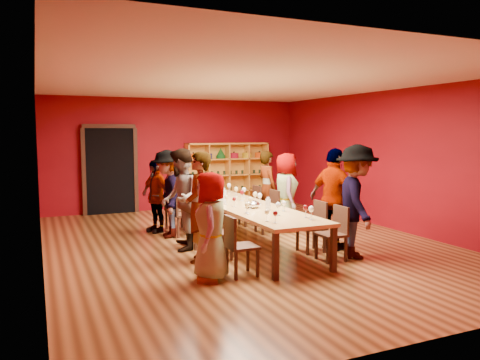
# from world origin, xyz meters

# --- Properties ---
(room_shell) EXTENTS (7.10, 9.10, 3.04)m
(room_shell) POSITION_xyz_m (0.00, 0.00, 1.50)
(room_shell) COLOR #583217
(room_shell) RESTS_ON ground
(tasting_table) EXTENTS (1.10, 4.50, 0.75)m
(tasting_table) POSITION_xyz_m (0.00, 0.00, 0.70)
(tasting_table) COLOR tan
(tasting_table) RESTS_ON ground
(doorway) EXTENTS (1.40, 0.17, 2.30)m
(doorway) POSITION_xyz_m (-1.80, 4.43, 1.12)
(doorway) COLOR black
(doorway) RESTS_ON ground
(shelving_unit) EXTENTS (2.40, 0.40, 1.80)m
(shelving_unit) POSITION_xyz_m (1.40, 4.32, 0.98)
(shelving_unit) COLOR gold
(shelving_unit) RESTS_ON ground
(chair_person_left_0) EXTENTS (0.42, 0.42, 0.89)m
(chair_person_left_0) POSITION_xyz_m (-0.91, -1.77, 0.50)
(chair_person_left_0) COLOR black
(chair_person_left_0) RESTS_ON ground
(person_left_0) EXTENTS (0.65, 0.85, 1.54)m
(person_left_0) POSITION_xyz_m (-1.31, -1.77, 0.77)
(person_left_0) COLOR white
(person_left_0) RESTS_ON ground
(chair_person_left_1) EXTENTS (0.42, 0.42, 0.89)m
(chair_person_left_1) POSITION_xyz_m (-0.91, -0.78, 0.50)
(chair_person_left_1) COLOR black
(chair_person_left_1) RESTS_ON ground
(person_left_1) EXTENTS (0.69, 0.79, 1.79)m
(person_left_1) POSITION_xyz_m (-1.16, -0.78, 0.89)
(person_left_1) COLOR silver
(person_left_1) RESTS_ON ground
(chair_person_left_2) EXTENTS (0.42, 0.42, 0.89)m
(chair_person_left_2) POSITION_xyz_m (-0.91, 0.06, 0.50)
(chair_person_left_2) COLOR black
(chair_person_left_2) RESTS_ON ground
(person_left_2) EXTENTS (0.71, 0.98, 1.81)m
(person_left_2) POSITION_xyz_m (-1.21, 0.06, 0.91)
(person_left_2) COLOR white
(person_left_2) RESTS_ON ground
(chair_person_left_3) EXTENTS (0.42, 0.42, 0.89)m
(chair_person_left_3) POSITION_xyz_m (-0.91, 1.15, 0.50)
(chair_person_left_3) COLOR black
(chair_person_left_3) RESTS_ON ground
(person_left_3) EXTENTS (0.58, 1.17, 1.75)m
(person_left_3) POSITION_xyz_m (-1.16, 1.15, 0.87)
(person_left_3) COLOR #C5848D
(person_left_3) RESTS_ON ground
(chair_person_left_4) EXTENTS (0.42, 0.42, 0.89)m
(chair_person_left_4) POSITION_xyz_m (-0.91, 1.72, 0.50)
(chair_person_left_4) COLOR black
(chair_person_left_4) RESTS_ON ground
(person_left_4) EXTENTS (0.72, 0.98, 1.53)m
(person_left_4) POSITION_xyz_m (-1.27, 1.72, 0.76)
(person_left_4) COLOR #5F7DC3
(person_left_4) RESTS_ON ground
(chair_person_right_0) EXTENTS (0.42, 0.42, 0.89)m
(chair_person_right_0) POSITION_xyz_m (0.91, -1.61, 0.50)
(chair_person_right_0) COLOR black
(chair_person_right_0) RESTS_ON ground
(person_right_0) EXTENTS (0.95, 1.32, 1.89)m
(person_right_0) POSITION_xyz_m (1.32, -1.61, 0.95)
(person_right_0) COLOR #141937
(person_right_0) RESTS_ON ground
(chair_person_right_1) EXTENTS (0.42, 0.42, 0.89)m
(chair_person_right_1) POSITION_xyz_m (0.91, -1.01, 0.50)
(chair_person_right_1) COLOR black
(chair_person_right_1) RESTS_ON ground
(person_right_1) EXTENTS (0.75, 1.16, 1.81)m
(person_right_1) POSITION_xyz_m (1.31, -1.01, 0.91)
(person_right_1) COLOR #C78592
(person_right_1) RESTS_ON ground
(chair_person_right_3) EXTENTS (0.42, 0.42, 0.89)m
(chair_person_right_3) POSITION_xyz_m (0.91, 0.72, 0.50)
(chair_person_right_3) COLOR black
(chair_person_right_3) RESTS_ON ground
(person_right_3) EXTENTS (0.68, 0.91, 1.66)m
(person_right_3) POSITION_xyz_m (1.29, 0.72, 0.83)
(person_right_3) COLOR silver
(person_right_3) RESTS_ON ground
(chair_person_right_4) EXTENTS (0.42, 0.42, 0.89)m
(chair_person_right_4) POSITION_xyz_m (0.91, 1.58, 0.50)
(chair_person_right_4) COLOR black
(chair_person_right_4) RESTS_ON ground
(person_right_4) EXTENTS (0.47, 0.63, 1.67)m
(person_right_4) POSITION_xyz_m (1.28, 1.58, 0.84)
(person_right_4) COLOR silver
(person_right_4) RESTS_ON ground
(wine_glass_0) EXTENTS (0.07, 0.07, 0.18)m
(wine_glass_0) POSITION_xyz_m (-0.31, 0.14, 0.88)
(wine_glass_0) COLOR silver
(wine_glass_0) RESTS_ON tasting_table
(wine_glass_1) EXTENTS (0.09, 0.09, 0.22)m
(wine_glass_1) POSITION_xyz_m (0.27, 0.10, 0.91)
(wine_glass_1) COLOR silver
(wine_glass_1) RESTS_ON tasting_table
(wine_glass_2) EXTENTS (0.08, 0.08, 0.20)m
(wine_glass_2) POSITION_xyz_m (-0.33, 0.73, 0.90)
(wine_glass_2) COLOR silver
(wine_glass_2) RESTS_ON tasting_table
(wine_glass_3) EXTENTS (0.07, 0.07, 0.18)m
(wine_glass_3) POSITION_xyz_m (-0.34, -0.85, 0.88)
(wine_glass_3) COLOR silver
(wine_glass_3) RESTS_ON tasting_table
(wine_glass_4) EXTENTS (0.09, 0.09, 0.22)m
(wine_glass_4) POSITION_xyz_m (0.26, -0.11, 0.91)
(wine_glass_4) COLOR silver
(wine_glass_4) RESTS_ON tasting_table
(wine_glass_5) EXTENTS (0.09, 0.09, 0.22)m
(wine_glass_5) POSITION_xyz_m (0.02, -1.29, 0.91)
(wine_glass_5) COLOR silver
(wine_glass_5) RESTS_ON tasting_table
(wine_glass_6) EXTENTS (0.08, 0.08, 0.21)m
(wine_glass_6) POSITION_xyz_m (0.30, 1.08, 0.90)
(wine_glass_6) COLOR silver
(wine_glass_6) RESTS_ON tasting_table
(wine_glass_7) EXTENTS (0.08, 0.08, 0.20)m
(wine_glass_7) POSITION_xyz_m (-0.37, -0.94, 0.89)
(wine_glass_7) COLOR silver
(wine_glass_7) RESTS_ON tasting_table
(wine_glass_8) EXTENTS (0.08, 0.08, 0.19)m
(wine_glass_8) POSITION_xyz_m (-0.30, 1.92, 0.89)
(wine_glass_8) COLOR silver
(wine_glass_8) RESTS_ON tasting_table
(wine_glass_9) EXTENTS (0.09, 0.09, 0.21)m
(wine_glass_9) POSITION_xyz_m (-0.10, -0.49, 0.90)
(wine_glass_9) COLOR silver
(wine_glass_9) RESTS_ON tasting_table
(wine_glass_10) EXTENTS (0.09, 0.09, 0.22)m
(wine_glass_10) POSITION_xyz_m (0.31, -1.82, 0.91)
(wine_glass_10) COLOR silver
(wine_glass_10) RESTS_ON tasting_table
(wine_glass_11) EXTENTS (0.08, 0.08, 0.21)m
(wine_glass_11) POSITION_xyz_m (-0.28, 0.95, 0.90)
(wine_glass_11) COLOR silver
(wine_glass_11) RESTS_ON tasting_table
(wine_glass_12) EXTENTS (0.08, 0.08, 0.21)m
(wine_glass_12) POSITION_xyz_m (0.29, 1.82, 0.90)
(wine_glass_12) COLOR silver
(wine_glass_12) RESTS_ON tasting_table
(wine_glass_13) EXTENTS (0.07, 0.07, 0.18)m
(wine_glass_13) POSITION_xyz_m (-0.27, -0.16, 0.88)
(wine_glass_13) COLOR silver
(wine_glass_13) RESTS_ON tasting_table
(wine_glass_14) EXTENTS (0.07, 0.07, 0.19)m
(wine_glass_14) POSITION_xyz_m (-0.37, -1.66, 0.88)
(wine_glass_14) COLOR silver
(wine_glass_14) RESTS_ON tasting_table
(wine_glass_15) EXTENTS (0.08, 0.08, 0.19)m
(wine_glass_15) POSITION_xyz_m (-0.32, -1.83, 0.89)
(wine_glass_15) COLOR silver
(wine_glass_15) RESTS_ON tasting_table
(wine_glass_16) EXTENTS (0.07, 0.07, 0.18)m
(wine_glass_16) POSITION_xyz_m (0.32, -0.92, 0.88)
(wine_glass_16) COLOR silver
(wine_glass_16) RESTS_ON tasting_table
(wine_glass_17) EXTENTS (0.09, 0.09, 0.22)m
(wine_glass_17) POSITION_xyz_m (0.14, 0.43, 0.91)
(wine_glass_17) COLOR silver
(wine_glass_17) RESTS_ON tasting_table
(wine_glass_18) EXTENTS (0.09, 0.09, 0.22)m
(wine_glass_18) POSITION_xyz_m (0.37, 1.65, 0.91)
(wine_glass_18) COLOR silver
(wine_glass_18) RESTS_ON tasting_table
(wine_glass_19) EXTENTS (0.07, 0.07, 0.18)m
(wine_glass_19) POSITION_xyz_m (0.30, -0.99, 0.88)
(wine_glass_19) COLOR silver
(wine_glass_19) RESTS_ON tasting_table
(wine_glass_20) EXTENTS (0.07, 0.07, 0.19)m
(wine_glass_20) POSITION_xyz_m (-0.15, 1.37, 0.89)
(wine_glass_20) COLOR silver
(wine_glass_20) RESTS_ON tasting_table
(wine_glass_21) EXTENTS (0.09, 0.09, 0.22)m
(wine_glass_21) POSITION_xyz_m (0.37, 0.83, 0.91)
(wine_glass_21) COLOR silver
(wine_glass_21) RESTS_ON tasting_table
(wine_glass_22) EXTENTS (0.08, 0.08, 0.20)m
(wine_glass_22) POSITION_xyz_m (-0.29, 1.79, 0.89)
(wine_glass_22) COLOR silver
(wine_glass_22) RESTS_ON tasting_table
(wine_glass_23) EXTENTS (0.08, 0.08, 0.20)m
(wine_glass_23) POSITION_xyz_m (0.33, -1.63, 0.90)
(wine_glass_23) COLOR silver
(wine_glass_23) RESTS_ON tasting_table
(spittoon_bowl) EXTENTS (0.27, 0.27, 0.15)m
(spittoon_bowl) POSITION_xyz_m (-0.03, -0.42, 0.81)
(spittoon_bowl) COLOR silver
(spittoon_bowl) RESTS_ON tasting_table
(carafe_a) EXTENTS (0.13, 0.13, 0.29)m
(carafe_a) POSITION_xyz_m (-0.29, 0.32, 0.88)
(carafe_a) COLOR silver
(carafe_a) RESTS_ON tasting_table
(carafe_b) EXTENTS (0.11, 0.11, 0.23)m
(carafe_b) POSITION_xyz_m (0.11, -0.75, 0.85)
(carafe_b) COLOR silver
(carafe_b) RESTS_ON tasting_table
(wine_bottle) EXTENTS (0.09, 0.09, 0.29)m
(wine_bottle) POSITION_xyz_m (0.16, 1.49, 0.86)
(wine_bottle) COLOR #14391A
(wine_bottle) RESTS_ON tasting_table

